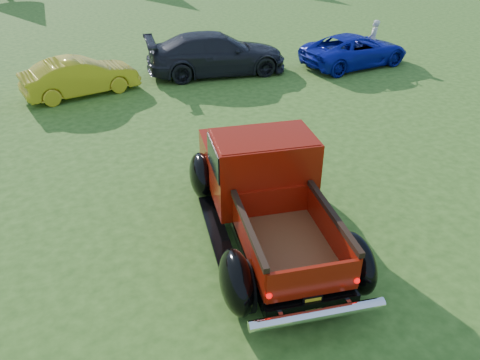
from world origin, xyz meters
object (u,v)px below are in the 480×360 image
(show_car_yellow, at_px, (80,76))
(spectator, at_px, (373,40))
(pickup_truck, at_px, (262,185))
(show_car_blue, at_px, (355,50))
(show_car_grey, at_px, (217,53))

(show_car_yellow, distance_m, spectator, 11.60)
(pickup_truck, height_order, show_car_blue, pickup_truck)
(show_car_grey, height_order, show_car_blue, show_car_grey)
(pickup_truck, relative_size, show_car_grey, 1.07)
(show_car_grey, bearing_deg, show_car_yellow, 101.68)
(show_car_grey, bearing_deg, pickup_truck, 172.35)
(pickup_truck, height_order, show_car_grey, pickup_truck)
(pickup_truck, bearing_deg, show_car_blue, 55.87)
(show_car_yellow, bearing_deg, pickup_truck, -175.79)
(pickup_truck, height_order, spectator, pickup_truck)
(pickup_truck, height_order, show_car_yellow, pickup_truck)
(show_car_grey, distance_m, show_car_blue, 5.51)
(show_car_yellow, distance_m, show_car_grey, 5.01)
(show_car_yellow, bearing_deg, show_car_grey, -96.49)
(pickup_truck, relative_size, spectator, 3.55)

